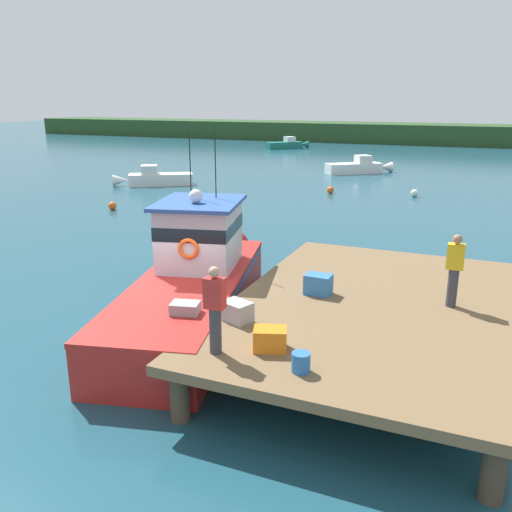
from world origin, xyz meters
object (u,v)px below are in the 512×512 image
object	(u,v)px
moored_boat_outer_mooring	(358,167)
crate_stack_mid_dock	(270,339)
deckhand_by_the_boat	(454,269)
mooring_buoy_spare_mooring	(112,206)
crate_single_by_cleat	(318,284)
crate_single_far	(237,311)
moored_boat_far_left	(155,178)
bait_bucket	(301,362)
deckhand_further_back	(215,308)
mooring_buoy_inshore	(415,193)
mooring_buoy_outer	(330,190)
main_fishing_boat	(195,280)
moored_boat_far_right	(287,145)

from	to	relation	value
moored_boat_outer_mooring	crate_stack_mid_dock	bearing A→B (deg)	-80.12
deckhand_by_the_boat	mooring_buoy_spare_mooring	distance (m)	20.41
crate_stack_mid_dock	moored_boat_outer_mooring	xyz separation A→B (m)	(-5.80, 33.31, -0.94)
crate_single_by_cleat	crate_single_far	xyz separation A→B (m)	(-1.08, -2.19, -0.03)
moored_boat_far_left	moored_boat_outer_mooring	bearing A→B (deg)	45.15
crate_single_by_cleat	crate_single_far	world-z (taller)	crate_single_by_cleat
crate_single_by_cleat	moored_boat_far_left	distance (m)	25.42
crate_single_by_cleat	deckhand_by_the_boat	xyz separation A→B (m)	(2.92, 0.41, 0.62)
crate_stack_mid_dock	bait_bucket	xyz separation A→B (m)	(0.78, -0.57, -0.04)
moored_boat_far_left	mooring_buoy_spare_mooring	xyz separation A→B (m)	(2.52, -7.90, -0.25)
deckhand_further_back	bait_bucket	bearing A→B (deg)	-2.55
crate_single_far	bait_bucket	size ratio (longest dim) A/B	1.76
deckhand_by_the_boat	mooring_buoy_inshore	world-z (taller)	deckhand_by_the_boat
crate_stack_mid_dock	bait_bucket	size ratio (longest dim) A/B	1.76
crate_single_by_cleat	crate_stack_mid_dock	distance (m)	3.15
mooring_buoy_outer	deckhand_by_the_boat	bearing A→B (deg)	-67.66
moored_boat_far_left	bait_bucket	bearing A→B (deg)	-51.94
bait_bucket	moored_boat_outer_mooring	xyz separation A→B (m)	(-6.58, 33.88, -0.90)
crate_stack_mid_dock	deckhand_by_the_boat	bearing A→B (deg)	50.89
crate_stack_mid_dock	main_fishing_boat	bearing A→B (deg)	135.57
bait_bucket	mooring_buoy_outer	distance (m)	24.87
deckhand_further_back	moored_boat_far_left	xyz separation A→B (m)	(-16.10, 22.58, -1.60)
deckhand_further_back	moored_boat_far_right	world-z (taller)	deckhand_further_back
crate_single_by_cleat	crate_stack_mid_dock	size ratio (longest dim) A/B	1.00
bait_bucket	mooring_buoy_spare_mooring	distance (m)	21.23
deckhand_further_back	mooring_buoy_inshore	distance (m)	24.89
crate_stack_mid_dock	moored_boat_far_left	bearing A→B (deg)	127.52
moored_boat_far_right	bait_bucket	bearing A→B (deg)	-69.93
moored_boat_far_right	moored_boat_outer_mooring	distance (m)	21.47
mooring_buoy_inshore	mooring_buoy_outer	world-z (taller)	mooring_buoy_inshore
crate_stack_mid_dock	moored_boat_far_right	xyz separation A→B (m)	(-18.04, 50.94, -0.95)
moored_boat_far_right	main_fishing_boat	bearing A→B (deg)	-72.96
moored_boat_far_right	moored_boat_outer_mooring	bearing A→B (deg)	-55.23
crate_stack_mid_dock	moored_boat_far_left	world-z (taller)	crate_stack_mid_dock
mooring_buoy_outer	crate_stack_mid_dock	bearing A→B (deg)	-77.27
moored_boat_outer_mooring	mooring_buoy_outer	world-z (taller)	moored_boat_outer_mooring
bait_bucket	mooring_buoy_spare_mooring	xyz separation A→B (m)	(-15.22, 14.76, -1.16)
crate_single_by_cleat	moored_boat_outer_mooring	bearing A→B (deg)	100.82
moored_boat_far_right	mooring_buoy_spare_mooring	bearing A→B (deg)	-84.40
mooring_buoy_spare_mooring	mooring_buoy_inshore	world-z (taller)	mooring_buoy_inshore
mooring_buoy_spare_mooring	crate_single_far	bearing A→B (deg)	-44.80
main_fishing_boat	bait_bucket	distance (m)	5.83
moored_boat_outer_mooring	bait_bucket	bearing A→B (deg)	-79.01
crate_stack_mid_dock	mooring_buoy_spare_mooring	xyz separation A→B (m)	(-14.44, 14.19, -1.19)
mooring_buoy_spare_mooring	bait_bucket	bearing A→B (deg)	-44.12
crate_single_by_cleat	deckhand_by_the_boat	size ratio (longest dim) A/B	0.37
main_fishing_boat	bait_bucket	world-z (taller)	main_fishing_boat
deckhand_by_the_boat	crate_single_far	bearing A→B (deg)	-147.05
crate_stack_mid_dock	bait_bucket	world-z (taller)	crate_stack_mid_dock
crate_stack_mid_dock	mooring_buoy_inshore	xyz separation A→B (m)	(-0.42, 24.32, -1.18)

